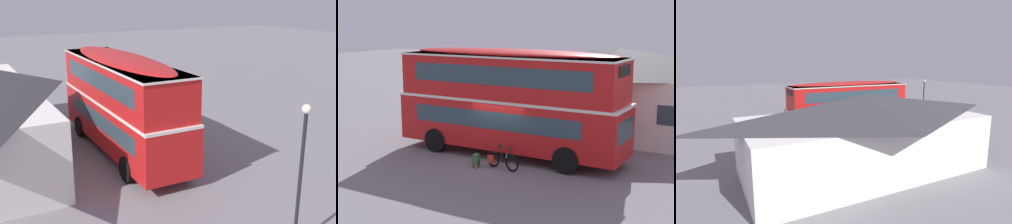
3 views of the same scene
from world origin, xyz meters
TOP-DOWN VIEW (x-y plane):
  - ground_plane at (0.00, 0.00)m, footprint 120.00×120.00m
  - double_decker_bus at (-0.10, 0.73)m, footprint 10.56×2.72m
  - touring_bicycle at (0.59, -1.23)m, footprint 1.70×0.52m
  - backpack_on_ground at (-0.46, -1.47)m, footprint 0.33×0.38m
  - water_bottle_red_squeeze at (-0.27, -1.77)m, footprint 0.07×0.07m
  - pub_building at (2.61, 7.68)m, footprint 14.16×6.93m

SIDE VIEW (x-z plane):
  - ground_plane at x=0.00m, z-range 0.00..0.00m
  - water_bottle_red_squeeze at x=-0.27m, z-range -0.01..0.25m
  - backpack_on_ground at x=-0.46m, z-range 0.01..0.59m
  - touring_bicycle at x=0.59m, z-range -0.14..0.88m
  - pub_building at x=2.61m, z-range 0.04..4.62m
  - double_decker_bus at x=-0.10m, z-range 0.25..5.04m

